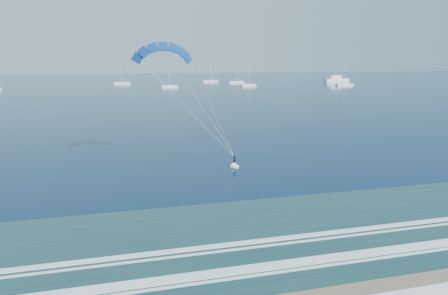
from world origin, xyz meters
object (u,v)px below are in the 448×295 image
at_px(motor_yacht, 336,79).
at_px(sailboat_5, 249,85).
at_px(sailboat_8, 236,82).
at_px(kitesurfer_rig, 202,106).
at_px(sailboat_2, 122,83).
at_px(sailboat_6, 344,84).
at_px(sailboat_4, 210,81).
at_px(sailboat_3, 170,86).

bearing_deg(motor_yacht, sailboat_5, -159.22).
bearing_deg(sailboat_8, kitesurfer_rig, -107.42).
xyz_separation_m(motor_yacht, sailboat_8, (-67.93, 7.32, -1.13)).
xyz_separation_m(sailboat_2, sailboat_8, (72.22, -5.40, -0.02)).
xyz_separation_m(motor_yacht, sailboat_6, (-14.82, -35.20, -1.11)).
distance_m(sailboat_2, sailboat_4, 59.55).
xyz_separation_m(sailboat_4, sailboat_6, (66.76, -58.64, -0.00)).
relative_size(sailboat_3, sailboat_8, 1.01).
bearing_deg(sailboat_3, sailboat_4, 55.92).
bearing_deg(kitesurfer_rig, sailboat_6, 53.99).
xyz_separation_m(sailboat_2, sailboat_3, (24.68, -39.37, -0.01)).
bearing_deg(sailboat_4, motor_yacht, -16.03).
bearing_deg(motor_yacht, kitesurfer_rig, -123.90).
bearing_deg(motor_yacht, sailboat_4, 163.97).
distance_m(sailboat_4, sailboat_6, 88.86).
bearing_deg(sailboat_8, sailboat_5, -94.51).
relative_size(motor_yacht, sailboat_3, 1.43).
height_order(motor_yacht, sailboat_6, sailboat_6).
bearing_deg(sailboat_4, kitesurfer_rig, -102.87).
xyz_separation_m(kitesurfer_rig, motor_yacht, (131.73, 196.07, -7.01)).
xyz_separation_m(motor_yacht, sailboat_4, (-81.57, 23.44, -1.11)).
height_order(kitesurfer_rig, motor_yacht, kitesurfer_rig).
distance_m(kitesurfer_rig, sailboat_2, 209.11).
bearing_deg(sailboat_2, sailboat_8, -4.27).
relative_size(sailboat_2, sailboat_6, 0.94).
bearing_deg(sailboat_5, sailboat_8, 85.49).
distance_m(sailboat_5, sailboat_8, 34.22).
distance_m(sailboat_3, sailboat_8, 58.43).
bearing_deg(sailboat_8, motor_yacht, -6.15).
bearing_deg(kitesurfer_rig, motor_yacht, 56.10).
relative_size(sailboat_5, sailboat_8, 0.99).
height_order(kitesurfer_rig, sailboat_2, kitesurfer_rig).
bearing_deg(sailboat_6, kitesurfer_rig, -126.01).
distance_m(sailboat_2, sailboat_6, 134.18).
xyz_separation_m(kitesurfer_rig, sailboat_3, (16.26, 169.41, -8.13)).
distance_m(motor_yacht, sailboat_2, 140.73).
height_order(sailboat_6, sailboat_8, sailboat_6).
height_order(sailboat_3, sailboat_4, sailboat_4).
bearing_deg(sailboat_6, motor_yacht, 67.17).
xyz_separation_m(sailboat_2, sailboat_5, (69.52, -39.51, -0.01)).
bearing_deg(sailboat_2, sailboat_5, -29.61).
xyz_separation_m(kitesurfer_rig, sailboat_6, (116.91, 160.87, -8.12)).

